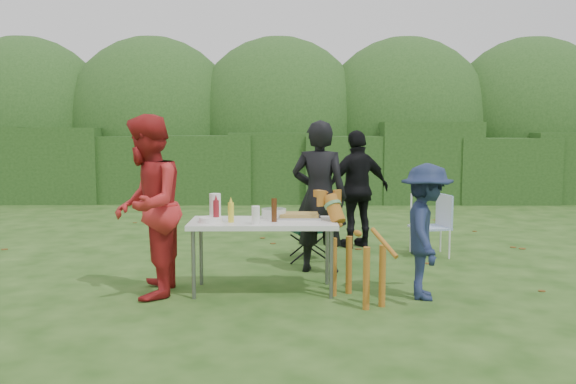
{
  "coord_description": "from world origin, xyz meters",
  "views": [
    {
      "loc": [
        0.09,
        -5.95,
        1.69
      ],
      "look_at": [
        0.15,
        0.58,
        1.0
      ],
      "focal_mm": 38.0,
      "sensor_mm": 36.0,
      "label": 1
    }
  ],
  "objects_px": {
    "folding_table": "(263,226)",
    "lawn_chair": "(430,225)",
    "camping_chair": "(309,225)",
    "ketchup_bottle": "(216,211)",
    "dog": "(357,250)",
    "mustard_bottle": "(231,212)",
    "person_black_puffy": "(358,189)",
    "paper_towel_roll": "(215,206)",
    "person_red_jacket": "(147,206)",
    "child": "(426,231)",
    "person_cook": "(319,197)",
    "beer_bottle": "(274,210)"
  },
  "relations": [
    {
      "from": "person_black_puffy",
      "to": "lawn_chair",
      "type": "distance_m",
      "value": 1.14
    },
    {
      "from": "person_red_jacket",
      "to": "ketchup_bottle",
      "type": "distance_m",
      "value": 0.69
    },
    {
      "from": "person_cook",
      "to": "ketchup_bottle",
      "type": "bearing_deg",
      "value": 54.68
    },
    {
      "from": "folding_table",
      "to": "child",
      "type": "bearing_deg",
      "value": -9.32
    },
    {
      "from": "folding_table",
      "to": "paper_towel_roll",
      "type": "distance_m",
      "value": 0.58
    },
    {
      "from": "person_red_jacket",
      "to": "mustard_bottle",
      "type": "distance_m",
      "value": 0.83
    },
    {
      "from": "person_red_jacket",
      "to": "dog",
      "type": "distance_m",
      "value": 2.12
    },
    {
      "from": "paper_towel_roll",
      "to": "child",
      "type": "bearing_deg",
      "value": -12.05
    },
    {
      "from": "folding_table",
      "to": "paper_towel_roll",
      "type": "bearing_deg",
      "value": 159.75
    },
    {
      "from": "dog",
      "to": "person_black_puffy",
      "type": "bearing_deg",
      "value": -36.6
    },
    {
      "from": "person_red_jacket",
      "to": "beer_bottle",
      "type": "relative_size",
      "value": 7.6
    },
    {
      "from": "dog",
      "to": "camping_chair",
      "type": "distance_m",
      "value": 1.98
    },
    {
      "from": "child",
      "to": "ketchup_bottle",
      "type": "xyz_separation_m",
      "value": [
        -2.09,
        0.18,
        0.18
      ]
    },
    {
      "from": "camping_chair",
      "to": "ketchup_bottle",
      "type": "xyz_separation_m",
      "value": [
        -1.01,
        -1.65,
        0.41
      ]
    },
    {
      "from": "folding_table",
      "to": "person_red_jacket",
      "type": "height_order",
      "value": "person_red_jacket"
    },
    {
      "from": "folding_table",
      "to": "person_red_jacket",
      "type": "bearing_deg",
      "value": -171.54
    },
    {
      "from": "person_cook",
      "to": "person_red_jacket",
      "type": "relative_size",
      "value": 0.98
    },
    {
      "from": "person_cook",
      "to": "dog",
      "type": "relative_size",
      "value": 1.66
    },
    {
      "from": "person_cook",
      "to": "child",
      "type": "distance_m",
      "value": 1.52
    },
    {
      "from": "person_black_puffy",
      "to": "mustard_bottle",
      "type": "distance_m",
      "value": 2.91
    },
    {
      "from": "folding_table",
      "to": "mustard_bottle",
      "type": "relative_size",
      "value": 7.5
    },
    {
      "from": "person_black_puffy",
      "to": "ketchup_bottle",
      "type": "height_order",
      "value": "person_black_puffy"
    },
    {
      "from": "person_cook",
      "to": "mustard_bottle",
      "type": "xyz_separation_m",
      "value": [
        -0.95,
        -0.97,
        -0.05
      ]
    },
    {
      "from": "beer_bottle",
      "to": "paper_towel_roll",
      "type": "height_order",
      "value": "paper_towel_roll"
    },
    {
      "from": "folding_table",
      "to": "camping_chair",
      "type": "relative_size",
      "value": 1.71
    },
    {
      "from": "person_cook",
      "to": "camping_chair",
      "type": "height_order",
      "value": "person_cook"
    },
    {
      "from": "beer_bottle",
      "to": "mustard_bottle",
      "type": "bearing_deg",
      "value": -175.2
    },
    {
      "from": "mustard_bottle",
      "to": "ketchup_bottle",
      "type": "distance_m",
      "value": 0.15
    },
    {
      "from": "person_black_puffy",
      "to": "lawn_chair",
      "type": "height_order",
      "value": "person_black_puffy"
    },
    {
      "from": "folding_table",
      "to": "mustard_bottle",
      "type": "xyz_separation_m",
      "value": [
        -0.32,
        -0.11,
        0.15
      ]
    },
    {
      "from": "mustard_bottle",
      "to": "person_cook",
      "type": "bearing_deg",
      "value": 45.62
    },
    {
      "from": "folding_table",
      "to": "lawn_chair",
      "type": "relative_size",
      "value": 1.83
    },
    {
      "from": "folding_table",
      "to": "ketchup_bottle",
      "type": "distance_m",
      "value": 0.51
    },
    {
      "from": "folding_table",
      "to": "person_black_puffy",
      "type": "distance_m",
      "value": 2.66
    },
    {
      "from": "person_black_puffy",
      "to": "ketchup_bottle",
      "type": "relative_size",
      "value": 7.53
    },
    {
      "from": "camping_chair",
      "to": "mustard_bottle",
      "type": "distance_m",
      "value": 1.93
    },
    {
      "from": "folding_table",
      "to": "dog",
      "type": "distance_m",
      "value": 1.01
    },
    {
      "from": "camping_chair",
      "to": "person_cook",
      "type": "bearing_deg",
      "value": 75.95
    },
    {
      "from": "dog",
      "to": "ketchup_bottle",
      "type": "bearing_deg",
      "value": 48.77
    },
    {
      "from": "person_black_puffy",
      "to": "camping_chair",
      "type": "height_order",
      "value": "person_black_puffy"
    },
    {
      "from": "mustard_bottle",
      "to": "ketchup_bottle",
      "type": "xyz_separation_m",
      "value": [
        -0.15,
        0.02,
        0.01
      ]
    },
    {
      "from": "person_black_puffy",
      "to": "dog",
      "type": "distance_m",
      "value": 2.75
    },
    {
      "from": "person_black_puffy",
      "to": "paper_towel_roll",
      "type": "xyz_separation_m",
      "value": [
        -1.77,
        -2.15,
        0.04
      ]
    },
    {
      "from": "ketchup_bottle",
      "to": "mustard_bottle",
      "type": "bearing_deg",
      "value": -9.27
    },
    {
      "from": "person_red_jacket",
      "to": "lawn_chair",
      "type": "bearing_deg",
      "value": 117.79
    },
    {
      "from": "person_red_jacket",
      "to": "lawn_chair",
      "type": "xyz_separation_m",
      "value": [
        3.3,
        1.95,
        -0.5
      ]
    },
    {
      "from": "dog",
      "to": "mustard_bottle",
      "type": "height_order",
      "value": "dog"
    },
    {
      "from": "person_cook",
      "to": "paper_towel_roll",
      "type": "distance_m",
      "value": 1.32
    },
    {
      "from": "person_red_jacket",
      "to": "camping_chair",
      "type": "bearing_deg",
      "value": 133.08
    },
    {
      "from": "paper_towel_roll",
      "to": "folding_table",
      "type": "bearing_deg",
      "value": -20.25
    }
  ]
}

